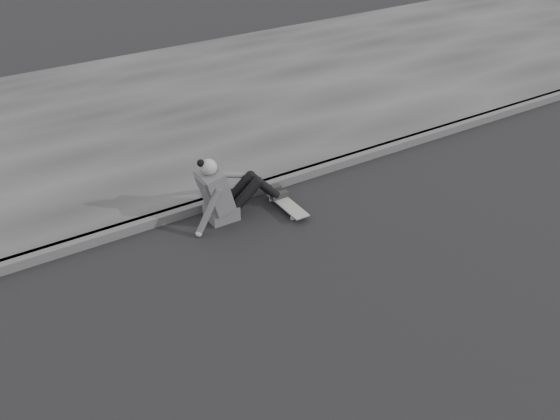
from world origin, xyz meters
The scene contains 5 objects.
ground centered at (0.00, 0.00, 0.00)m, with size 80.00×80.00×0.00m, color black.
curb centered at (0.00, 2.58, 0.06)m, with size 24.00×0.16×0.12m, color #4A4A4A.
sidewalk centered at (0.00, 5.60, 0.06)m, with size 24.00×6.00×0.12m, color #393939.
skateboard centered at (-2.28, 2.02, 0.07)m, with size 0.20×0.78×0.09m.
seated_woman centered at (-3.01, 2.27, 0.36)m, with size 1.38×0.46×0.88m.
Camera 1 is at (-5.92, -3.67, 4.26)m, focal length 40.00 mm.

